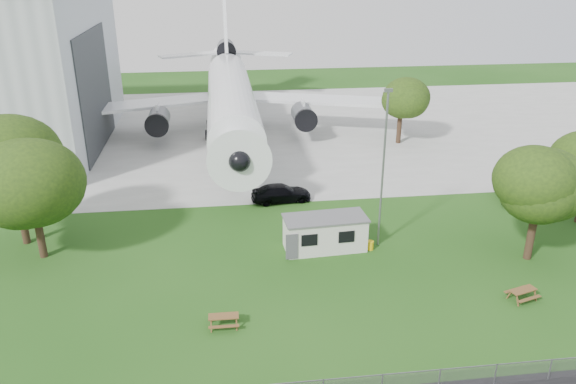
{
  "coord_description": "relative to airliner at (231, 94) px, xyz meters",
  "views": [
    {
      "loc": [
        -3.46,
        -30.95,
        20.47
      ],
      "look_at": [
        1.44,
        8.0,
        4.0
      ],
      "focal_mm": 35.0,
      "sensor_mm": 36.0,
      "label": 1
    }
  ],
  "objects": [
    {
      "name": "tree_west_big",
      "position": [
        -16.75,
        -25.96,
        1.18
      ],
      "size": [
        7.92,
        7.92,
        10.42
      ],
      "color": "#382619",
      "rests_on": "ground"
    },
    {
      "name": "lamp_mast",
      "position": [
        10.2,
        -29.66,
        0.73
      ],
      "size": [
        0.16,
        0.16,
        12.0
      ],
      "primitive_type": "cylinder",
      "color": "slate",
      "rests_on": "ground"
    },
    {
      "name": "tree_west_small",
      "position": [
        -14.85,
        -28.38,
        0.3
      ],
      "size": [
        7.78,
        7.78,
        9.47
      ],
      "color": "#382619",
      "rests_on": "ground"
    },
    {
      "name": "picnic_east",
      "position": [
        17.39,
        -38.16,
        -5.27
      ],
      "size": [
        2.16,
        1.96,
        0.76
      ],
      "primitive_type": null,
      "rotation": [
        0.0,
        0.0,
        0.29
      ],
      "color": "brown",
      "rests_on": "ground"
    },
    {
      "name": "tree_east_front",
      "position": [
        20.53,
        -33.09,
        0.37
      ],
      "size": [
        6.32,
        6.32,
        8.82
      ],
      "color": "#382619",
      "rests_on": "ground"
    },
    {
      "name": "site_cabin",
      "position": [
        6.02,
        -29.75,
        -3.96
      ],
      "size": [
        6.83,
        3.11,
        2.62
      ],
      "color": "silver",
      "rests_on": "ground"
    },
    {
      "name": "tree_far_apron",
      "position": [
        19.55,
        -5.0,
        0.2
      ],
      "size": [
        5.82,
        5.82,
        8.4
      ],
      "color": "#382619",
      "rests_on": "ground"
    },
    {
      "name": "car_ne_hatch",
      "position": [
        24.99,
        -22.83,
        -4.49
      ],
      "size": [
        1.9,
        4.58,
        1.55
      ],
      "primitive_type": "imported",
      "rotation": [
        0.0,
        0.0,
        0.02
      ],
      "color": "maroon",
      "rests_on": "ground"
    },
    {
      "name": "ground",
      "position": [
        2.0,
        -35.86,
        -5.27
      ],
      "size": [
        160.0,
        160.0,
        0.0
      ],
      "primitive_type": "plane",
      "color": "#2E5C1D"
    },
    {
      "name": "car_ne_sedan",
      "position": [
        24.31,
        -22.75,
        -4.57
      ],
      "size": [
        2.74,
        4.47,
        1.39
      ],
      "primitive_type": "imported",
      "rotation": [
        0.0,
        0.0,
        -0.32
      ],
      "color": "black",
      "rests_on": "ground"
    },
    {
      "name": "concrete_apron",
      "position": [
        2.0,
        2.14,
        -5.25
      ],
      "size": [
        120.0,
        46.0,
        0.03
      ],
      "primitive_type": "cube",
      "color": "#B7B7B2",
      "rests_on": "ground"
    },
    {
      "name": "airliner",
      "position": [
        0.0,
        0.0,
        0.0
      ],
      "size": [
        46.36,
        47.73,
        17.69
      ],
      "color": "white",
      "rests_on": "ground"
    },
    {
      "name": "car_apron_van",
      "position": [
        3.75,
        -20.42,
        -4.49
      ],
      "size": [
        5.58,
        2.69,
        1.57
      ],
      "primitive_type": "imported",
      "rotation": [
        0.0,
        0.0,
        1.67
      ],
      "color": "black",
      "rests_on": "ground"
    },
    {
      "name": "picnic_west",
      "position": [
        -1.79,
        -38.62,
        -5.27
      ],
      "size": [
        1.82,
        1.52,
        0.76
      ],
      "primitive_type": null,
      "rotation": [
        0.0,
        0.0,
        -0.01
      ],
      "color": "brown",
      "rests_on": "ground"
    }
  ]
}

